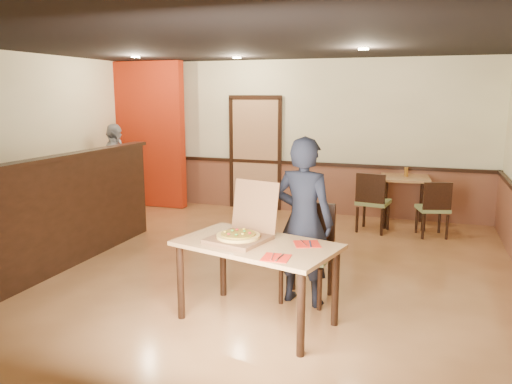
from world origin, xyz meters
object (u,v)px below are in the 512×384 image
(pizza_box, at_px, (242,233))
(condiment, at_px, (406,172))
(side_table, at_px, (405,187))
(side_chair_left, at_px, (372,200))
(passerby, at_px, (116,170))
(diner_chair, at_px, (309,247))
(diner, at_px, (304,222))
(side_chair_right, at_px, (434,207))
(main_table, at_px, (257,254))

(pizza_box, distance_m, condiment, 4.45)
(side_table, xyz_separation_m, pizza_box, (-1.35, -4.21, 0.22))
(pizza_box, bearing_deg, side_chair_left, 89.87)
(passerby, bearing_deg, condiment, -103.27)
(diner_chair, bearing_deg, diner, -95.36)
(side_chair_right, relative_size, diner, 0.50)
(side_chair_left, height_order, pizza_box, pizza_box)
(side_table, xyz_separation_m, diner, (-0.86, -3.66, 0.24))
(pizza_box, bearing_deg, condiment, 86.00)
(main_table, height_order, pizza_box, pizza_box)
(diner, height_order, passerby, diner)
(side_chair_left, distance_m, side_chair_right, 0.93)
(side_chair_left, relative_size, side_table, 1.16)
(side_table, bearing_deg, side_chair_left, -126.62)
(side_table, bearing_deg, main_table, -105.39)
(main_table, distance_m, side_chair_right, 4.00)
(side_chair_right, xyz_separation_m, diner, (-1.33, -3.04, 0.40))
(diner, relative_size, pizza_box, 2.51)
(side_chair_left, height_order, side_table, side_chair_left)
(pizza_box, height_order, condiment, pizza_box)
(side_chair_left, xyz_separation_m, side_table, (0.46, 0.62, 0.12))
(main_table, xyz_separation_m, diner_chair, (0.33, 0.76, -0.13))
(diner_chair, relative_size, diner, 0.58)
(diner_chair, height_order, side_chair_right, diner_chair)
(side_table, relative_size, pizza_box, 1.18)
(passerby, bearing_deg, diner, -147.72)
(side_chair_left, bearing_deg, diner, 91.76)
(main_table, height_order, diner_chair, diner_chair)
(pizza_box, bearing_deg, side_chair_right, 76.94)
(diner, xyz_separation_m, passerby, (-4.12, 2.69, -0.05))
(main_table, bearing_deg, pizza_box, 178.19)
(side_table, relative_size, condiment, 5.40)
(side_chair_left, distance_m, pizza_box, 3.71)
(diner_chair, xyz_separation_m, side_chair_right, (1.31, 2.89, -0.08))
(diner, distance_m, condiment, 3.79)
(side_table, bearing_deg, passerby, -169.05)
(diner_chair, xyz_separation_m, condiment, (0.85, 3.53, 0.35))
(side_chair_left, distance_m, side_table, 0.78)
(main_table, bearing_deg, side_chair_right, 80.07)
(side_chair_right, xyz_separation_m, side_table, (-0.47, 0.61, 0.16))
(main_table, height_order, side_table, side_table)
(condiment, bearing_deg, side_table, -105.16)
(side_chair_right, bearing_deg, main_table, 49.15)
(diner_chair, bearing_deg, pizza_box, -121.82)
(side_chair_left, height_order, passerby, passerby)
(diner_chair, bearing_deg, condiment, 80.35)
(diner_chair, relative_size, side_chair_right, 1.16)
(side_chair_right, relative_size, passerby, 0.53)
(main_table, relative_size, diner_chair, 1.61)
(side_chair_right, distance_m, side_table, 0.79)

